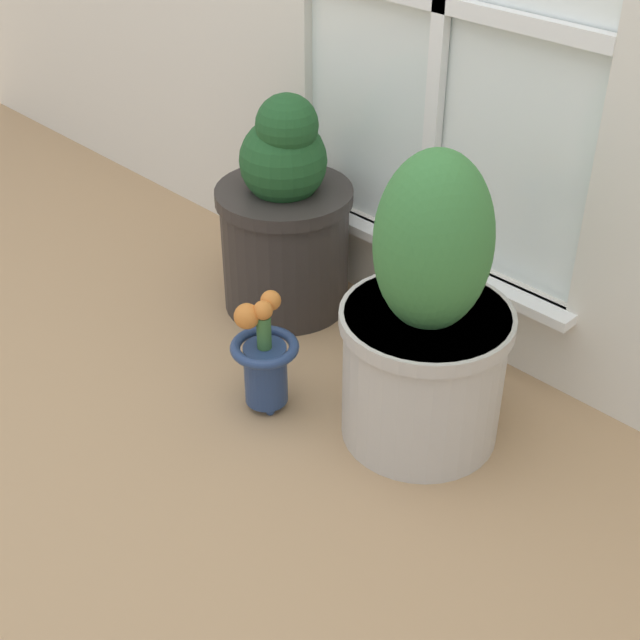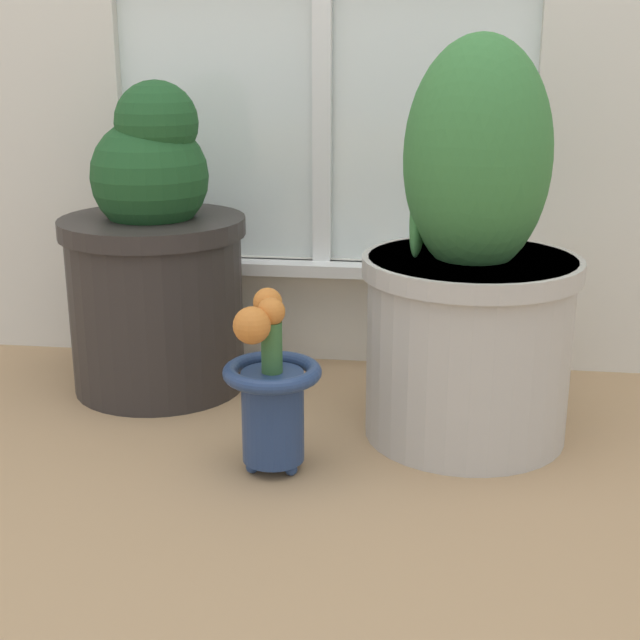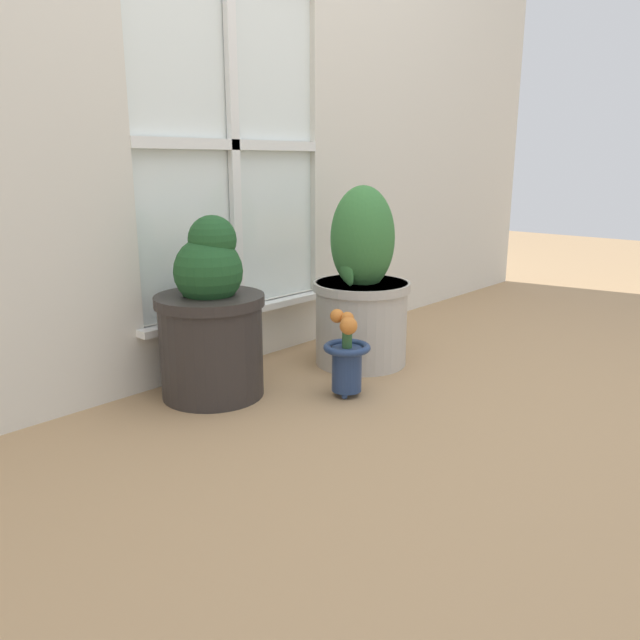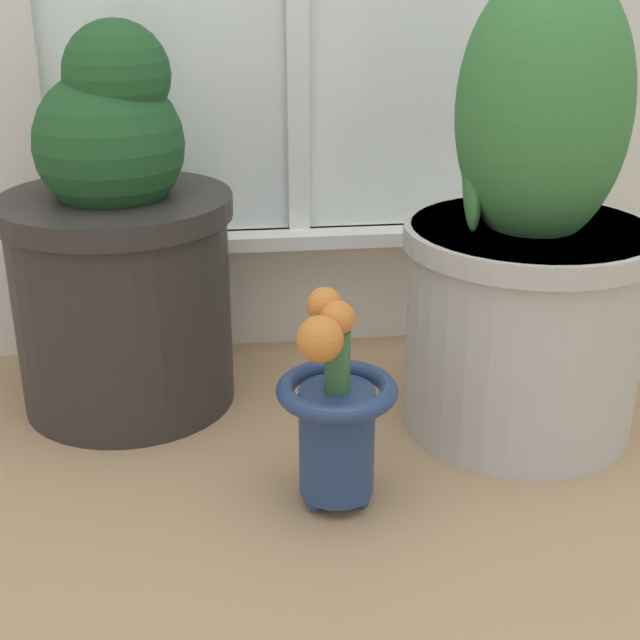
{
  "view_description": "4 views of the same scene",
  "coord_description": "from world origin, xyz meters",
  "views": [
    {
      "loc": [
        1.19,
        -0.87,
        1.29
      ],
      "look_at": [
        0.03,
        0.28,
        0.19
      ],
      "focal_mm": 50.0,
      "sensor_mm": 36.0,
      "label": 1
    },
    {
      "loc": [
        0.23,
        -1.1,
        0.64
      ],
      "look_at": [
        0.04,
        0.34,
        0.19
      ],
      "focal_mm": 50.0,
      "sensor_mm": 36.0,
      "label": 2
    },
    {
      "loc": [
        -1.48,
        -1.06,
        0.74
      ],
      "look_at": [
        0.01,
        0.28,
        0.23
      ],
      "focal_mm": 35.0,
      "sensor_mm": 36.0,
      "label": 3
    },
    {
      "loc": [
        -0.15,
        -0.82,
        0.66
      ],
      "look_at": [
        -0.01,
        0.31,
        0.19
      ],
      "focal_mm": 50.0,
      "sensor_mm": 36.0,
      "label": 4
    }
  ],
  "objects": [
    {
      "name": "ground_plane",
      "position": [
        0.0,
        0.0,
        0.0
      ],
      "size": [
        10.0,
        10.0,
        0.0
      ],
      "primitive_type": "plane",
      "color": "tan"
    },
    {
      "name": "flower_vase",
      "position": [
        -0.01,
        0.15,
        0.13
      ],
      "size": [
        0.15,
        0.15,
        0.29
      ],
      "color": "navy",
      "rests_on": "ground_plane"
    },
    {
      "name": "potted_plant_right",
      "position": [
        0.29,
        0.33,
        0.27
      ],
      "size": [
        0.36,
        0.36,
        0.66
      ],
      "color": "#B7B2A8",
      "rests_on": "ground_plane"
    },
    {
      "name": "potted_plant_left",
      "position": [
        -0.29,
        0.47,
        0.25
      ],
      "size": [
        0.34,
        0.34,
        0.58
      ],
      "color": "#2D2826",
      "rests_on": "ground_plane"
    }
  ]
}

